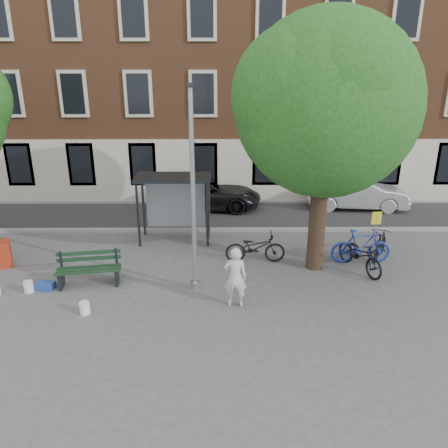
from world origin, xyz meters
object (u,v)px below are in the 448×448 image
lamppost (193,203)px  bike_c (360,255)px  bench (89,270)px  bus_shelter (184,193)px  notice_sign (375,227)px  bike_a (255,247)px  car_silver (357,193)px  bike_d (380,245)px  bike_b (361,246)px  painter (235,277)px  car_dark (207,193)px

lamppost → bike_c: lamppost is taller
bench → bike_c: size_ratio=0.93×
bus_shelter → notice_sign: size_ratio=1.47×
bike_a → car_silver: 8.13m
bike_c → car_silver: 7.08m
car_silver → notice_sign: notice_sign is taller
bus_shelter → bench: bus_shelter is taller
bus_shelter → bike_d: size_ratio=1.69×
bike_b → bench: bearing=98.8°
bus_shelter → notice_sign: bus_shelter is taller
bike_b → car_silver: size_ratio=0.44×
bus_shelter → notice_sign: (6.64, -2.42, -0.51)m
bus_shelter → bike_c: bus_shelter is taller
lamppost → bike_a: 3.58m
lamppost → bench: bearing=174.1°
painter → notice_sign: (4.83, 2.70, 0.51)m
painter → bench: 4.77m
bike_d → painter: bearing=63.3°
painter → car_silver: bearing=-122.6°
car_dark → lamppost: bearing=-177.1°
bench → notice_sign: size_ratio=1.06×
bike_b → notice_sign: 0.88m
bench → bike_b: bike_b is taller
bike_b → bike_c: (-0.21, -0.60, -0.04)m
bench → bike_a: 5.59m
bike_b → bike_c: 0.63m
painter → car_dark: size_ratio=0.35×
lamppost → bike_d: bearing=19.0°
bus_shelter → bike_d: 7.48m
bus_shelter → bike_c: 6.84m
bus_shelter → bike_a: bearing=-39.5°
painter → bike_b: bearing=-145.9°
bench → notice_sign: notice_sign is taller
bike_b → car_dark: bearing=40.3°
car_dark → notice_sign: size_ratio=2.68×
car_silver → car_dark: bearing=93.7°
lamppost → bike_b: (5.67, 1.85, -2.16)m
bus_shelter → car_silver: bearing=26.5°
bench → bike_c: bearing=-2.9°
bus_shelter → bike_c: (6.07, -2.85, -1.34)m
bike_d → lamppost: bearing=50.8°
bus_shelter → notice_sign: bearing=-20.1°
bus_shelter → painter: bus_shelter is taller
bike_b → bike_a: bearing=87.7°
bike_c → car_silver: car_silver is taller
painter → bike_d: size_ratio=1.07×
bus_shelter → bike_a: size_ratio=1.36×
painter → bike_d: bearing=-147.0°
bike_c → bike_a: bearing=146.8°
car_dark → car_silver: car_silver is taller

